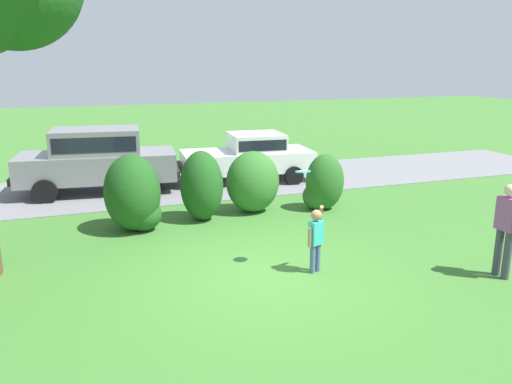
{
  "coord_description": "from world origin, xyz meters",
  "views": [
    {
      "loc": [
        -3.06,
        -8.11,
        3.82
      ],
      "look_at": [
        0.46,
        1.87,
        1.1
      ],
      "focal_mm": 35.69,
      "sensor_mm": 36.0,
      "label": 1
    }
  ],
  "objects_px": {
    "parked_sedan": "(250,155)",
    "child_thrower": "(316,235)",
    "frisbee": "(303,172)",
    "adult_onlooker": "(506,226)",
    "parked_suv": "(97,157)"
  },
  "relations": [
    {
      "from": "adult_onlooker",
      "to": "parked_sedan",
      "type": "bearing_deg",
      "value": 101.59
    },
    {
      "from": "child_thrower",
      "to": "frisbee",
      "type": "distance_m",
      "value": 1.2
    },
    {
      "from": "parked_sedan",
      "to": "child_thrower",
      "type": "xyz_separation_m",
      "value": [
        -1.28,
        -7.56,
        -0.13
      ]
    },
    {
      "from": "parked_sedan",
      "to": "adult_onlooker",
      "type": "xyz_separation_m",
      "value": [
        1.82,
        -8.89,
        0.13
      ]
    },
    {
      "from": "frisbee",
      "to": "adult_onlooker",
      "type": "distance_m",
      "value": 3.75
    },
    {
      "from": "child_thrower",
      "to": "adult_onlooker",
      "type": "distance_m",
      "value": 3.39
    },
    {
      "from": "child_thrower",
      "to": "parked_suv",
      "type": "bearing_deg",
      "value": 114.7
    },
    {
      "from": "parked_suv",
      "to": "frisbee",
      "type": "xyz_separation_m",
      "value": [
        3.35,
        -7.25,
        0.79
      ]
    },
    {
      "from": "parked_sedan",
      "to": "adult_onlooker",
      "type": "relative_size",
      "value": 2.6
    },
    {
      "from": "frisbee",
      "to": "parked_sedan",
      "type": "bearing_deg",
      "value": 78.9
    },
    {
      "from": "child_thrower",
      "to": "adult_onlooker",
      "type": "height_order",
      "value": "adult_onlooker"
    },
    {
      "from": "parked_sedan",
      "to": "child_thrower",
      "type": "relative_size",
      "value": 3.52
    },
    {
      "from": "parked_sedan",
      "to": "parked_suv",
      "type": "bearing_deg",
      "value": 179.82
    },
    {
      "from": "child_thrower",
      "to": "frisbee",
      "type": "height_order",
      "value": "frisbee"
    },
    {
      "from": "parked_sedan",
      "to": "frisbee",
      "type": "height_order",
      "value": "frisbee"
    }
  ]
}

